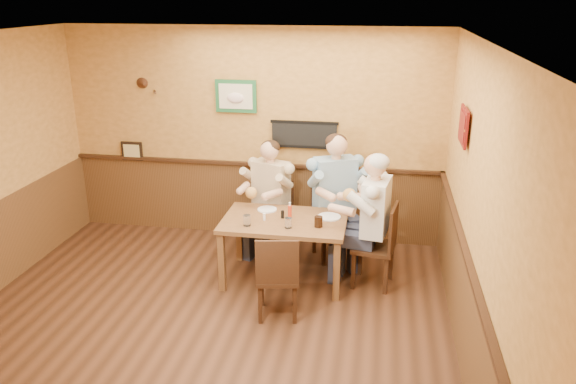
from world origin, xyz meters
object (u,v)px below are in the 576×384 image
diner_tan_shirt (271,202)px  diner_blue_polo (334,204)px  chair_right_end (374,245)px  cola_tumbler (318,222)px  water_glass_left (247,220)px  pepper_shaker (283,214)px  chair_back_left (271,216)px  water_glass_mid (288,223)px  chair_back_right (334,220)px  salt_shaker (264,217)px  hot_sauce_bottle (290,211)px  dining_table (284,227)px  diner_white_elder (375,228)px  chair_near_side (278,274)px

diner_tan_shirt → diner_blue_polo: bearing=13.7°
chair_right_end → cola_tumbler: 0.72m
water_glass_left → pepper_shaker: water_glass_left is taller
chair_back_left → cola_tumbler: 1.20m
diner_tan_shirt → water_glass_mid: diner_tan_shirt is taller
cola_tumbler → diner_blue_polo: bearing=82.8°
cola_tumbler → chair_back_right: bearing=82.8°
chair_back_left → water_glass_mid: chair_back_left is taller
diner_tan_shirt → cola_tumbler: bearing=-31.1°
chair_right_end → salt_shaker: chair_right_end is taller
water_glass_left → water_glass_mid: water_glass_left is taller
diner_tan_shirt → hot_sauce_bottle: diner_tan_shirt is taller
water_glass_left → hot_sauce_bottle: size_ratio=0.70×
chair_right_end → pepper_shaker: size_ratio=10.78×
water_glass_left → dining_table: bearing=33.3°
diner_blue_polo → salt_shaker: (-0.73, -0.72, 0.07)m
dining_table → pepper_shaker: (-0.03, 0.03, 0.14)m
water_glass_mid → salt_shaker: (-0.30, 0.17, -0.02)m
diner_white_elder → diner_tan_shirt: bearing=-109.2°
chair_near_side → diner_white_elder: diner_white_elder is taller
chair_near_side → hot_sauce_bottle: bearing=-99.0°
diner_tan_shirt → water_glass_mid: bearing=-47.8°
cola_tumbler → chair_back_left: bearing=128.1°
cola_tumbler → diner_white_elder: bearing=16.9°
hot_sauce_bottle → salt_shaker: (-0.28, -0.10, -0.05)m
dining_table → hot_sauce_bottle: bearing=34.0°
water_glass_left → water_glass_mid: (0.46, 0.01, -0.00)m
diner_blue_polo → hot_sauce_bottle: (-0.45, -0.62, 0.12)m
diner_blue_polo → pepper_shaker: size_ratio=15.91×
chair_right_end → pepper_shaker: bearing=-80.4°
chair_back_right → water_glass_mid: size_ratio=8.66×
diner_white_elder → water_glass_left: 1.43m
chair_back_right → chair_right_end: bearing=-75.3°
chair_back_right → water_glass_left: chair_back_right is taller
diner_tan_shirt → diner_blue_polo: 0.82m
diner_tan_shirt → water_glass_left: diner_tan_shirt is taller
hot_sauce_bottle → pepper_shaker: bearing=-177.2°
dining_table → water_glass_mid: size_ratio=12.01×
dining_table → diner_tan_shirt: size_ratio=1.06×
diner_blue_polo → salt_shaker: size_ratio=17.71×
water_glass_mid → salt_shaker: water_glass_mid is taller
hot_sauce_bottle → pepper_shaker: hot_sauce_bottle is taller
chair_back_right → chair_near_side: 1.50m
dining_table → diner_blue_polo: diner_blue_polo is taller
chair_back_left → hot_sauce_bottle: size_ratio=5.23×
chair_back_right → hot_sauce_bottle: 0.84m
dining_table → water_glass_left: 0.47m
diner_tan_shirt → chair_back_right: bearing=13.7°
diner_blue_polo → pepper_shaker: 0.82m
water_glass_mid → salt_shaker: bearing=150.2°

